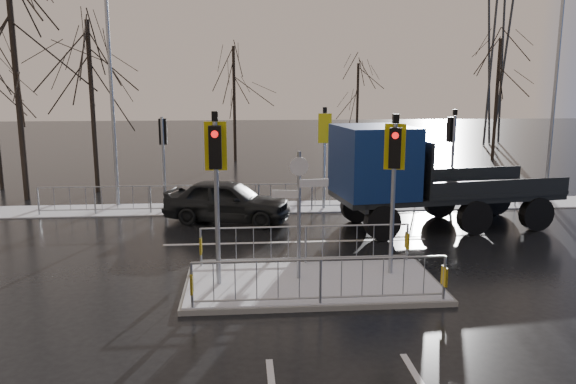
{
  "coord_description": "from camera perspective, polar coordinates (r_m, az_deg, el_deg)",
  "views": [
    {
      "loc": [
        -1.63,
        -12.57,
        4.78
      ],
      "look_at": [
        -0.36,
        2.57,
        1.8
      ],
      "focal_mm": 35.0,
      "sensor_mm": 36.0,
      "label": 1
    }
  ],
  "objects": [
    {
      "name": "flatbed_truck",
      "position": [
        18.69,
        11.65,
        1.74
      ],
      "size": [
        7.66,
        3.66,
        3.42
      ],
      "color": "black",
      "rests_on": "ground"
    },
    {
      "name": "lane_markings",
      "position": [
        13.24,
        2.64,
        -10.06
      ],
      "size": [
        8.0,
        11.38,
        0.01
      ],
      "color": "silver",
      "rests_on": "ground"
    },
    {
      "name": "snow_verge",
      "position": [
        21.76,
        -0.39,
        -1.54
      ],
      "size": [
        30.0,
        2.0,
        0.04
      ],
      "primitive_type": "cube",
      "color": "white",
      "rests_on": "ground"
    },
    {
      "name": "tree_near_a",
      "position": [
        25.22,
        -26.1,
        13.03
      ],
      "size": [
        4.75,
        4.75,
        8.97
      ],
      "color": "black",
      "rests_on": "ground"
    },
    {
      "name": "tree_far_a",
      "position": [
        34.58,
        -5.51,
        11.12
      ],
      "size": [
        3.75,
        3.75,
        7.08
      ],
      "color": "black",
      "rests_on": "ground"
    },
    {
      "name": "car_far_lane",
      "position": [
        19.53,
        -6.17,
        -0.89
      ],
      "size": [
        4.68,
        2.93,
        1.49
      ],
      "primitive_type": "imported",
      "rotation": [
        0.0,
        0.0,
        1.28
      ],
      "color": "black",
      "rests_on": "ground"
    },
    {
      "name": "far_kerb_fixtures",
      "position": [
        21.09,
        0.51,
        0.83
      ],
      "size": [
        18.0,
        0.65,
        3.83
      ],
      "color": "#90969D",
      "rests_on": "ground"
    },
    {
      "name": "street_lamp_right",
      "position": [
        24.35,
        25.62,
        9.11
      ],
      "size": [
        1.25,
        0.18,
        8.0
      ],
      "color": "#90969D",
      "rests_on": "ground"
    },
    {
      "name": "tree_far_b",
      "position": [
        37.37,
        7.1,
        10.1
      ],
      "size": [
        3.25,
        3.25,
        6.14
      ],
      "color": "black",
      "rests_on": "ground"
    },
    {
      "name": "street_lamp_left",
      "position": [
        22.59,
        -17.33,
        9.87
      ],
      "size": [
        1.25,
        0.18,
        8.2
      ],
      "color": "#90969D",
      "rests_on": "ground"
    },
    {
      "name": "ground",
      "position": [
        13.55,
        2.45,
        -9.57
      ],
      "size": [
        120.0,
        120.0,
        0.0
      ],
      "primitive_type": "plane",
      "color": "black",
      "rests_on": "ground"
    },
    {
      "name": "traffic_island",
      "position": [
        13.43,
        2.41,
        -8.0
      ],
      "size": [
        6.0,
        3.04,
        4.15
      ],
      "color": "slate",
      "rests_on": "ground"
    },
    {
      "name": "tree_far_c",
      "position": [
        37.03,
        20.56,
        10.97
      ],
      "size": [
        4.0,
        4.0,
        7.55
      ],
      "color": "black",
      "rests_on": "ground"
    },
    {
      "name": "tree_near_b",
      "position": [
        25.87,
        -19.44,
        11.29
      ],
      "size": [
        4.0,
        4.0,
        7.55
      ],
      "color": "black",
      "rests_on": "ground"
    }
  ]
}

